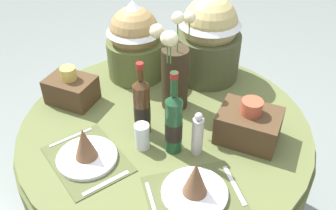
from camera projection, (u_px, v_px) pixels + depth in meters
dining_table at (165, 146)px, 1.74m from camera, size 1.31×1.31×0.77m
place_setting_left at (86, 151)px, 1.45m from camera, size 0.42×0.39×0.16m
place_setting_right at (195, 186)px, 1.31m from camera, size 0.43×0.42×0.16m
flower_vase at (174, 70)px, 1.65m from camera, size 0.19×0.29×0.48m
wine_bottle_left at (142, 106)px, 1.54m from camera, size 0.07×0.07×0.34m
wine_bottle_right at (174, 123)px, 1.44m from camera, size 0.07×0.07×0.37m
tumbler_near_left at (142, 136)px, 1.50m from camera, size 0.06×0.06×0.12m
pepper_mill at (198, 135)px, 1.46m from camera, size 0.05×0.05×0.20m
gift_tub_back_left at (135, 38)px, 1.85m from camera, size 0.29×0.29×0.41m
gift_tub_back_centre at (209, 33)px, 1.82m from camera, size 0.32×0.32×0.47m
woven_basket_side_left at (71, 89)px, 1.75m from camera, size 0.22×0.16×0.18m
woven_basket_side_right at (249, 124)px, 1.54m from camera, size 0.25×0.19×0.20m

